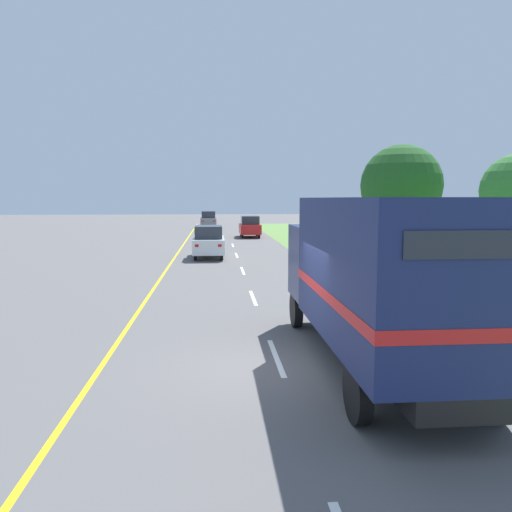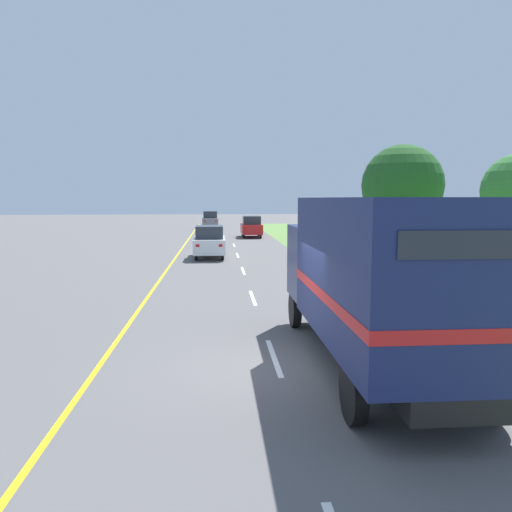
{
  "view_description": "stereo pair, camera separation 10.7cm",
  "coord_description": "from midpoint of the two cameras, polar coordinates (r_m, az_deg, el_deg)",
  "views": [
    {
      "loc": [
        -1.32,
        -9.89,
        3.47
      ],
      "look_at": [
        0.3,
        9.68,
        1.2
      ],
      "focal_mm": 35.0,
      "sensor_mm": 36.0,
      "label": 1
    },
    {
      "loc": [
        -1.21,
        -9.9,
        3.47
      ],
      "look_at": [
        0.3,
        9.68,
        1.2
      ],
      "focal_mm": 35.0,
      "sensor_mm": 36.0,
      "label": 2
    }
  ],
  "objects": [
    {
      "name": "ground_plane",
      "position": [
        10.57,
        2.78,
        -12.6
      ],
      "size": [
        200.0,
        200.0,
        0.0
      ],
      "primitive_type": "plane",
      "color": "#5B5959"
    },
    {
      "name": "grass_shoulder",
      "position": [
        35.22,
        20.75,
        0.52
      ],
      "size": [
        20.0,
        73.39,
        0.01
      ],
      "primitive_type": "cube",
      "color": "#608942",
      "rests_on": "ground"
    },
    {
      "name": "edge_line_yellow",
      "position": [
        31.98,
        -8.76,
        0.3
      ],
      "size": [
        0.12,
        73.39,
        0.01
      ],
      "primitive_type": "cube",
      "color": "yellow",
      "rests_on": "ground"
    },
    {
      "name": "centre_dash_near",
      "position": [
        11.21,
        2.33,
        -11.44
      ],
      "size": [
        0.12,
        2.6,
        0.01
      ],
      "primitive_type": "cube",
      "color": "white",
      "rests_on": "ground"
    },
    {
      "name": "centre_dash_mid_a",
      "position": [
        17.57,
        -0.2,
        -4.79
      ],
      "size": [
        0.12,
        2.6,
        0.01
      ],
      "primitive_type": "cube",
      "color": "white",
      "rests_on": "ground"
    },
    {
      "name": "centre_dash_mid_b",
      "position": [
        24.06,
        -1.36,
        -1.69
      ],
      "size": [
        0.12,
        2.6,
        0.01
      ],
      "primitive_type": "cube",
      "color": "white",
      "rests_on": "ground"
    },
    {
      "name": "centre_dash_far",
      "position": [
        30.6,
        -2.02,
        0.09
      ],
      "size": [
        0.12,
        2.6,
        0.01
      ],
      "primitive_type": "cube",
      "color": "white",
      "rests_on": "ground"
    },
    {
      "name": "centre_dash_farthest",
      "position": [
        37.16,
        -2.45,
        1.24
      ],
      "size": [
        0.12,
        2.6,
        0.01
      ],
      "primitive_type": "cube",
      "color": "white",
      "rests_on": "ground"
    },
    {
      "name": "horse_trailer_truck",
      "position": [
        10.27,
        13.9,
        -2.1
      ],
      "size": [
        2.55,
        7.89,
        3.49
      ],
      "color": "black",
      "rests_on": "ground"
    },
    {
      "name": "lead_car_white",
      "position": [
        29.32,
        -5.22,
        1.65
      ],
      "size": [
        1.8,
        3.88,
        1.89
      ],
      "color": "black",
      "rests_on": "ground"
    },
    {
      "name": "lead_car_red_ahead",
      "position": [
        44.79,
        -0.47,
        3.39
      ],
      "size": [
        1.8,
        3.89,
        1.91
      ],
      "color": "black",
      "rests_on": "ground"
    },
    {
      "name": "lead_car_grey_ahead",
      "position": [
        58.4,
        -5.18,
        4.15
      ],
      "size": [
        1.8,
        4.32,
        2.0
      ],
      "color": "black",
      "rests_on": "ground"
    },
    {
      "name": "highway_sign",
      "position": [
        17.15,
        18.98,
        -0.31
      ],
      "size": [
        1.81,
        0.09,
        2.61
      ],
      "color": "#9E9EA3",
      "rests_on": "ground"
    },
    {
      "name": "roadside_tree_mid",
      "position": [
        30.75,
        16.49,
        7.74
      ],
      "size": [
        4.74,
        4.74,
        6.61
      ],
      "color": "brown",
      "rests_on": "ground"
    }
  ]
}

